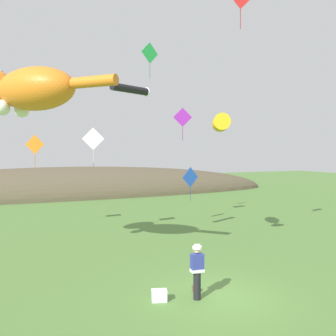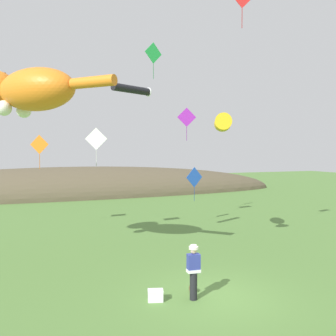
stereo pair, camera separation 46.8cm
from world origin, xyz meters
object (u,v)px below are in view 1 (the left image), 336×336
object	(u,v)px
kite_spool	(196,288)
kite_fish_windsock	(221,123)
kite_giant_cat	(27,90)
kite_tube_streamer	(131,89)
kite_diamond_orange	(35,145)
kite_diamond_blue	(190,177)
picnic_cooler	(159,295)
kite_diamond_green	(150,53)
festival_attendant	(197,270)
kite_diamond_white	(93,139)
kite_diamond_violet	(183,118)

from	to	relation	value
kite_spool	kite_fish_windsock	world-z (taller)	kite_fish_windsock
kite_giant_cat	kite_tube_streamer	xyz separation A→B (m)	(4.62, 0.63, 0.42)
kite_diamond_orange	kite_diamond_blue	xyz separation A→B (m)	(9.50, -1.52, -2.10)
picnic_cooler	kite_diamond_orange	distance (m)	13.74
kite_diamond_blue	kite_diamond_green	distance (m)	8.21
festival_attendant	kite_spool	world-z (taller)	festival_attendant
kite_diamond_white	kite_diamond_green	size ratio (longest dim) A/B	0.97
kite_diamond_green	festival_attendant	bearing A→B (deg)	-103.25
kite_diamond_violet	kite_diamond_white	xyz separation A→B (m)	(-6.29, -1.82, -1.54)
kite_diamond_blue	kite_diamond_green	bearing A→B (deg)	-170.70
kite_tube_streamer	kite_diamond_blue	xyz separation A→B (m)	(5.67, 4.91, -4.62)
kite_diamond_orange	kite_diamond_green	world-z (taller)	kite_diamond_green
kite_spool	kite_giant_cat	xyz separation A→B (m)	(-4.97, 5.24, 7.11)
kite_spool	kite_tube_streamer	world-z (taller)	kite_tube_streamer
kite_giant_cat	kite_tube_streamer	world-z (taller)	kite_giant_cat
kite_giant_cat	kite_diamond_orange	size ratio (longest dim) A/B	2.59
kite_tube_streamer	picnic_cooler	bearing A→B (deg)	-99.96
kite_spool	kite_giant_cat	distance (m)	10.14
kite_spool	picnic_cooler	xyz separation A→B (m)	(-1.42, -0.22, 0.06)
picnic_cooler	kite_tube_streamer	distance (m)	9.71
kite_spool	kite_diamond_violet	bearing A→B (deg)	66.16
kite_diamond_violet	picnic_cooler	bearing A→B (deg)	-119.21
kite_diamond_orange	kite_diamond_white	size ratio (longest dim) A/B	0.97
kite_fish_windsock	kite_diamond_blue	bearing A→B (deg)	78.04
kite_spool	kite_tube_streamer	distance (m)	9.56
kite_diamond_violet	kite_diamond_white	bearing A→B (deg)	-163.84
picnic_cooler	kite_fish_windsock	size ratio (longest dim) A/B	0.19
kite_diamond_blue	kite_diamond_green	world-z (taller)	kite_diamond_green
kite_fish_windsock	kite_diamond_violet	world-z (taller)	kite_diamond_violet
kite_giant_cat	kite_tube_streamer	size ratio (longest dim) A/B	2.45
kite_spool	kite_diamond_white	distance (m)	10.75
festival_attendant	kite_diamond_orange	world-z (taller)	kite_diamond_orange
kite_spool	kite_diamond_white	bearing A→B (deg)	98.61
kite_giant_cat	kite_diamond_blue	size ratio (longest dim) A/B	2.37
kite_diamond_blue	kite_fish_windsock	bearing A→B (deg)	-101.96
festival_attendant	kite_tube_streamer	distance (m)	9.30
festival_attendant	kite_tube_streamer	size ratio (longest dim) A/B	0.82
kite_spool	kite_diamond_green	size ratio (longest dim) A/B	0.11
kite_fish_windsock	kite_diamond_white	bearing A→B (deg)	143.44
kite_fish_windsock	kite_tube_streamer	size ratio (longest dim) A/B	1.38
festival_attendant	kite_spool	xyz separation A→B (m)	(0.25, 0.57, -0.83)
kite_spool	kite_diamond_orange	bearing A→B (deg)	108.77
kite_giant_cat	picnic_cooler	bearing A→B (deg)	-56.98
kite_spool	kite_giant_cat	bearing A→B (deg)	133.49
kite_tube_streamer	kite_diamond_violet	xyz separation A→B (m)	(5.24, 5.20, -0.70)
festival_attendant	kite_spool	bearing A→B (deg)	66.12
kite_giant_cat	kite_fish_windsock	world-z (taller)	kite_giant_cat
festival_attendant	kite_diamond_orange	bearing A→B (deg)	106.97
festival_attendant	kite_spool	size ratio (longest dim) A/B	7.40
festival_attendant	kite_giant_cat	xyz separation A→B (m)	(-4.72, 5.81, 6.28)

